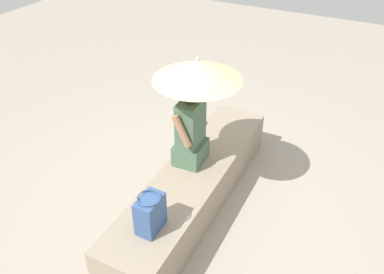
{
  "coord_description": "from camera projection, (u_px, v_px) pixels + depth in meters",
  "views": [
    {
      "loc": [
        2.79,
        1.4,
        3.02
      ],
      "look_at": [
        -0.07,
        -0.05,
        0.8
      ],
      "focal_mm": 37.42,
      "sensor_mm": 36.0,
      "label": 1
    }
  ],
  "objects": [
    {
      "name": "ground_plane",
      "position": [
        193.0,
        203.0,
        4.28
      ],
      "size": [
        14.0,
        14.0,
        0.0
      ],
      "primitive_type": "plane",
      "color": "#9E9384"
    },
    {
      "name": "person_seated",
      "position": [
        191.0,
        129.0,
        3.94
      ],
      "size": [
        0.48,
        0.3,
        0.9
      ],
      "color": "#47664C",
      "rests_on": "stone_bench"
    },
    {
      "name": "stone_bench",
      "position": [
        193.0,
        187.0,
        4.15
      ],
      "size": [
        2.65,
        0.6,
        0.45
      ],
      "primitive_type": "cube",
      "color": "gray",
      "rests_on": "ground"
    },
    {
      "name": "parasol",
      "position": [
        198.0,
        70.0,
        3.55
      ],
      "size": [
        0.83,
        0.83,
        1.16
      ],
      "color": "#B7B7BC",
      "rests_on": "stone_bench"
    },
    {
      "name": "handbag_black",
      "position": [
        150.0,
        213.0,
        3.29
      ],
      "size": [
        0.26,
        0.2,
        0.35
      ],
      "color": "#335184",
      "rests_on": "stone_bench"
    }
  ]
}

